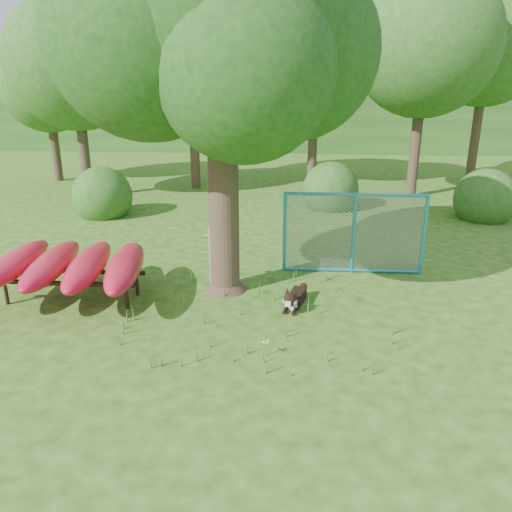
# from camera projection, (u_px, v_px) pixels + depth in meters

# --- Properties ---
(ground) EXTENTS (80.00, 80.00, 0.00)m
(ground) POSITION_uv_depth(u_px,v_px,m) (238.00, 339.00, 7.96)
(ground) COLOR #285210
(ground) RESTS_ON ground
(oak_tree) EXTENTS (5.56, 4.86, 7.04)m
(oak_tree) POSITION_uv_depth(u_px,v_px,m) (218.00, 31.00, 8.36)
(oak_tree) COLOR #3B2C20
(oak_tree) RESTS_ON ground
(wooden_post) EXTENTS (0.35, 0.13, 1.26)m
(wooden_post) POSITION_uv_depth(u_px,v_px,m) (212.00, 256.00, 9.76)
(wooden_post) COLOR #68604E
(wooden_post) RESTS_ON ground
(kayak_rack) EXTENTS (3.01, 2.68, 0.91)m
(kayak_rack) POSITION_uv_depth(u_px,v_px,m) (70.00, 265.00, 9.20)
(kayak_rack) COLOR black
(kayak_rack) RESTS_ON ground
(husky_dog) EXTENTS (0.46, 1.00, 0.46)m
(husky_dog) POSITION_uv_depth(u_px,v_px,m) (294.00, 299.00, 9.07)
(husky_dog) COLOR black
(husky_dog) RESTS_ON ground
(fence_section) EXTENTS (2.98, 0.10, 2.90)m
(fence_section) POSITION_uv_depth(u_px,v_px,m) (354.00, 233.00, 10.50)
(fence_section) COLOR teal
(fence_section) RESTS_ON ground
(wildflower_clump) EXTENTS (0.12, 0.10, 0.25)m
(wildflower_clump) POSITION_uv_depth(u_px,v_px,m) (266.00, 343.00, 7.43)
(wildflower_clump) COLOR #3F822A
(wildflower_clump) RESTS_ON ground
(bg_tree_a) EXTENTS (4.40, 4.40, 6.70)m
(bg_tree_a) POSITION_uv_depth(u_px,v_px,m) (74.00, 63.00, 16.38)
(bg_tree_a) COLOR #3B2C20
(bg_tree_a) RESTS_ON ground
(bg_tree_b) EXTENTS (5.20, 5.20, 8.22)m
(bg_tree_b) POSITION_uv_depth(u_px,v_px,m) (190.00, 31.00, 17.63)
(bg_tree_b) COLOR #3B2C20
(bg_tree_b) RESTS_ON ground
(bg_tree_c) EXTENTS (4.00, 4.00, 6.12)m
(bg_tree_c) POSITION_uv_depth(u_px,v_px,m) (315.00, 76.00, 18.73)
(bg_tree_c) COLOR #3B2C20
(bg_tree_c) RESTS_ON ground
(bg_tree_d) EXTENTS (4.80, 4.80, 7.50)m
(bg_tree_d) POSITION_uv_depth(u_px,v_px,m) (426.00, 43.00, 16.27)
(bg_tree_d) COLOR #3B2C20
(bg_tree_d) RESTS_ON ground
(bg_tree_e) EXTENTS (4.60, 4.60, 7.55)m
(bg_tree_e) POSITION_uv_depth(u_px,v_px,m) (488.00, 44.00, 18.82)
(bg_tree_e) COLOR #3B2C20
(bg_tree_e) RESTS_ON ground
(bg_tree_f) EXTENTS (3.60, 3.60, 5.55)m
(bg_tree_f) POSITION_uv_depth(u_px,v_px,m) (47.00, 86.00, 19.64)
(bg_tree_f) COLOR #3B2C20
(bg_tree_f) RESTS_ON ground
(shrub_left) EXTENTS (1.80, 1.80, 1.80)m
(shrub_left) POSITION_uv_depth(u_px,v_px,m) (104.00, 215.00, 15.39)
(shrub_left) COLOR #26571C
(shrub_left) RESTS_ON ground
(shrub_right) EXTENTS (1.80, 1.80, 1.80)m
(shrub_right) POSITION_uv_depth(u_px,v_px,m) (482.00, 219.00, 15.01)
(shrub_right) COLOR #26571C
(shrub_right) RESTS_ON ground
(shrub_mid) EXTENTS (1.80, 1.80, 1.80)m
(shrub_mid) POSITION_uv_depth(u_px,v_px,m) (330.00, 208.00, 16.29)
(shrub_mid) COLOR #26571C
(shrub_mid) RESTS_ON ground
(wooded_hillside) EXTENTS (80.00, 12.00, 6.00)m
(wooded_hillside) POSITION_uv_depth(u_px,v_px,m) (284.00, 96.00, 33.33)
(wooded_hillside) COLOR #26571C
(wooded_hillside) RESTS_ON ground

